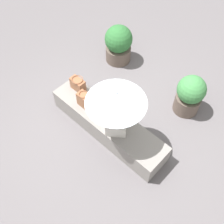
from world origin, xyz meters
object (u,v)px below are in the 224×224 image
person_seated (116,117)px  planter_near (190,95)px  planter_far (118,44)px  parasol (116,98)px  handbag_black (84,100)px  tote_bag_canvas (78,84)px

person_seated → planter_near: bearing=72.4°
planter_near → planter_far: bearing=176.0°
planter_far → parasol: bearing=-48.8°
parasol → handbag_black: 1.12m
person_seated → planter_near: 1.61m
parasol → tote_bag_canvas: 1.43m
handbag_black → planter_far: (-0.66, 1.62, -0.13)m
tote_bag_canvas → planter_near: 2.08m
handbag_black → planter_far: planter_far is taller
person_seated → handbag_black: size_ratio=2.99×
person_seated → parasol: 0.54m
parasol → handbag_black: size_ratio=3.51×
planter_far → planter_near: bearing=-4.0°
handbag_black → tote_bag_canvas: bearing=153.6°
handbag_black → tote_bag_canvas: size_ratio=1.04×
handbag_black → planter_near: bearing=49.8°
person_seated → planter_near: person_seated is taller
planter_near → planter_far: 1.92m
parasol → planter_far: (-1.46, 1.67, -0.91)m
tote_bag_canvas → person_seated: bearing=-9.3°
parasol → planter_far: parasol is taller
handbag_black → planter_far: bearing=112.1°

